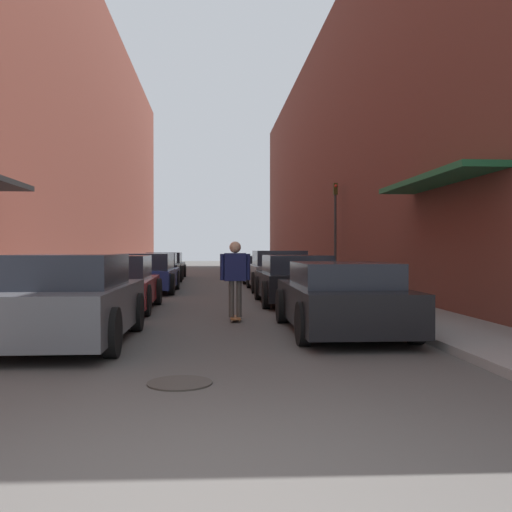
{
  "coord_description": "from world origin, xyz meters",
  "views": [
    {
      "loc": [
        0.06,
        -3.43,
        1.44
      ],
      "look_at": [
        1.11,
        10.53,
        1.29
      ],
      "focal_mm": 40.0,
      "sensor_mm": 36.0,
      "label": 1
    }
  ],
  "objects_px": {
    "parked_car_right_0": "(340,298)",
    "traffic_light": "(335,222)",
    "parked_car_left_0": "(68,301)",
    "parked_car_left_4": "(165,266)",
    "parked_car_right_2": "(278,271)",
    "manhole_cover": "(180,383)",
    "parked_car_left_2": "(146,274)",
    "parked_car_right_3": "(265,269)",
    "skateboarder": "(235,272)",
    "parked_car_left_1": "(115,284)",
    "parked_car_right_1": "(295,280)",
    "parked_car_left_3": "(156,269)"
  },
  "relations": [
    {
      "from": "parked_car_left_0",
      "to": "skateboarder",
      "type": "xyz_separation_m",
      "value": [
        2.67,
        2.64,
        0.32
      ]
    },
    {
      "from": "parked_car_right_3",
      "to": "skateboarder",
      "type": "height_order",
      "value": "skateboarder"
    },
    {
      "from": "parked_car_left_1",
      "to": "parked_car_left_3",
      "type": "xyz_separation_m",
      "value": [
        -0.08,
        10.37,
        0.01
      ]
    },
    {
      "from": "parked_car_left_0",
      "to": "parked_car_right_1",
      "type": "xyz_separation_m",
      "value": [
        4.41,
        6.12,
        -0.03
      ]
    },
    {
      "from": "parked_car_right_0",
      "to": "traffic_light",
      "type": "xyz_separation_m",
      "value": [
        2.52,
        12.02,
        1.9
      ]
    },
    {
      "from": "parked_car_left_1",
      "to": "parked_car_left_0",
      "type": "bearing_deg",
      "value": -88.8
    },
    {
      "from": "parked_car_left_1",
      "to": "parked_car_left_2",
      "type": "distance_m",
      "value": 5.68
    },
    {
      "from": "parked_car_right_3",
      "to": "traffic_light",
      "type": "relative_size",
      "value": 1.16
    },
    {
      "from": "parked_car_left_4",
      "to": "manhole_cover",
      "type": "relative_size",
      "value": 5.68
    },
    {
      "from": "parked_car_left_4",
      "to": "parked_car_right_0",
      "type": "bearing_deg",
      "value": -76.45
    },
    {
      "from": "parked_car_right_2",
      "to": "manhole_cover",
      "type": "xyz_separation_m",
      "value": [
        -2.66,
        -13.83,
        -0.67
      ]
    },
    {
      "from": "parked_car_left_3",
      "to": "parked_car_right_3",
      "type": "bearing_deg",
      "value": 10.61
    },
    {
      "from": "parked_car_right_0",
      "to": "manhole_cover",
      "type": "relative_size",
      "value": 6.22
    },
    {
      "from": "skateboarder",
      "to": "parked_car_right_1",
      "type": "bearing_deg",
      "value": 63.42
    },
    {
      "from": "parked_car_left_0",
      "to": "parked_car_right_1",
      "type": "bearing_deg",
      "value": 54.22
    },
    {
      "from": "skateboarder",
      "to": "manhole_cover",
      "type": "height_order",
      "value": "skateboarder"
    },
    {
      "from": "parked_car_left_1",
      "to": "parked_car_right_2",
      "type": "height_order",
      "value": "parked_car_right_2"
    },
    {
      "from": "parked_car_left_2",
      "to": "parked_car_left_4",
      "type": "bearing_deg",
      "value": 91.04
    },
    {
      "from": "parked_car_left_2",
      "to": "parked_car_right_3",
      "type": "relative_size",
      "value": 0.9
    },
    {
      "from": "parked_car_right_3",
      "to": "manhole_cover",
      "type": "height_order",
      "value": "parked_car_right_3"
    },
    {
      "from": "parked_car_left_4",
      "to": "traffic_light",
      "type": "distance_m",
      "value": 10.26
    },
    {
      "from": "parked_car_left_3",
      "to": "parked_car_right_0",
      "type": "relative_size",
      "value": 0.92
    },
    {
      "from": "manhole_cover",
      "to": "parked_car_right_3",
      "type": "bearing_deg",
      "value": 82.03
    },
    {
      "from": "parked_car_left_0",
      "to": "parked_car_left_4",
      "type": "bearing_deg",
      "value": 90.55
    },
    {
      "from": "manhole_cover",
      "to": "traffic_light",
      "type": "xyz_separation_m",
      "value": [
        5.08,
        15.6,
        2.49
      ]
    },
    {
      "from": "parked_car_left_1",
      "to": "traffic_light",
      "type": "relative_size",
      "value": 1.09
    },
    {
      "from": "parked_car_left_4",
      "to": "traffic_light",
      "type": "height_order",
      "value": "traffic_light"
    },
    {
      "from": "parked_car_left_1",
      "to": "parked_car_right_3",
      "type": "distance_m",
      "value": 12.15
    },
    {
      "from": "parked_car_left_2",
      "to": "parked_car_right_0",
      "type": "bearing_deg",
      "value": -65.32
    },
    {
      "from": "parked_car_left_1",
      "to": "parked_car_left_3",
      "type": "height_order",
      "value": "parked_car_left_1"
    },
    {
      "from": "parked_car_right_0",
      "to": "parked_car_right_1",
      "type": "bearing_deg",
      "value": 90.16
    },
    {
      "from": "parked_car_right_3",
      "to": "manhole_cover",
      "type": "bearing_deg",
      "value": -97.97
    },
    {
      "from": "parked_car_left_2",
      "to": "parked_car_left_4",
      "type": "xyz_separation_m",
      "value": [
        -0.17,
        9.48,
        -0.0
      ]
    },
    {
      "from": "skateboarder",
      "to": "traffic_light",
      "type": "xyz_separation_m",
      "value": [
        4.27,
        10.21,
        1.52
      ]
    },
    {
      "from": "skateboarder",
      "to": "manhole_cover",
      "type": "relative_size",
      "value": 2.3
    },
    {
      "from": "parked_car_left_2",
      "to": "traffic_light",
      "type": "bearing_deg",
      "value": 18.61
    },
    {
      "from": "manhole_cover",
      "to": "traffic_light",
      "type": "distance_m",
      "value": 16.6
    },
    {
      "from": "parked_car_right_2",
      "to": "parked_car_right_3",
      "type": "distance_m",
      "value": 5.0
    },
    {
      "from": "traffic_light",
      "to": "manhole_cover",
      "type": "bearing_deg",
      "value": -108.04
    },
    {
      "from": "parked_car_right_0",
      "to": "traffic_light",
      "type": "relative_size",
      "value": 1.12
    },
    {
      "from": "parked_car_left_1",
      "to": "parked_car_right_1",
      "type": "distance_m",
      "value": 4.69
    },
    {
      "from": "parked_car_left_0",
      "to": "traffic_light",
      "type": "distance_m",
      "value": 14.72
    },
    {
      "from": "manhole_cover",
      "to": "parked_car_left_0",
      "type": "bearing_deg",
      "value": 124.02
    },
    {
      "from": "traffic_light",
      "to": "parked_car_left_2",
      "type": "bearing_deg",
      "value": -161.39
    },
    {
      "from": "parked_car_left_0",
      "to": "parked_car_right_3",
      "type": "distance_m",
      "value": 16.69
    },
    {
      "from": "parked_car_right_0",
      "to": "parked_car_right_3",
      "type": "xyz_separation_m",
      "value": [
        0.07,
        15.24,
        -0.03
      ]
    },
    {
      "from": "parked_car_left_4",
      "to": "parked_car_right_1",
      "type": "relative_size",
      "value": 0.99
    },
    {
      "from": "parked_car_right_1",
      "to": "parked_car_right_3",
      "type": "distance_m",
      "value": 9.95
    },
    {
      "from": "parked_car_left_3",
      "to": "skateboarder",
      "type": "xyz_separation_m",
      "value": [
        2.85,
        -12.55,
        0.35
      ]
    },
    {
      "from": "parked_car_right_1",
      "to": "manhole_cover",
      "type": "height_order",
      "value": "parked_car_right_1"
    }
  ]
}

